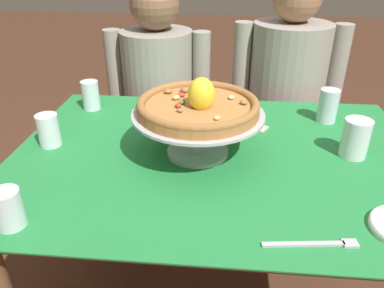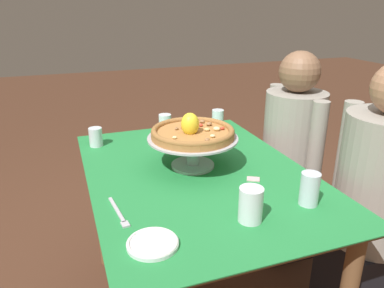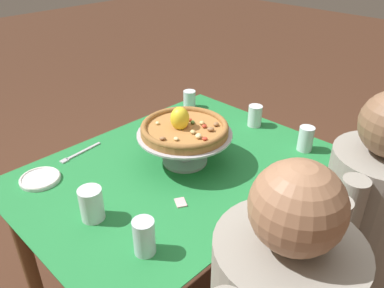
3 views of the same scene
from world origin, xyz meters
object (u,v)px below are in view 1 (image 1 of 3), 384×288
diner_left (160,116)px  diner_right (282,115)px  water_glass_back_right (328,108)px  water_glass_side_left (49,132)px  water_glass_front_left (9,211)px  pizza (198,105)px  water_glass_back_left (91,97)px  water_glass_side_right (355,140)px  dinner_fork (316,244)px  sugar_packet (261,129)px  pizza_stand (198,125)px

diner_left → diner_right: size_ratio=0.98×
water_glass_back_right → diner_left: size_ratio=0.10×
water_glass_side_left → water_glass_back_right: (0.90, 0.26, 0.01)m
water_glass_front_left → water_glass_side_left: size_ratio=0.90×
water_glass_back_right → pizza: bearing=-148.1°
water_glass_back_left → water_glass_back_right: (0.86, -0.03, 0.00)m
water_glass_front_left → diner_left: (0.15, 1.03, -0.23)m
water_glass_side_right → dinner_fork: water_glass_side_right is taller
pizza → dinner_fork: pizza is taller
water_glass_back_right → dinner_fork: water_glass_back_right is taller
sugar_packet → water_glass_side_left: bearing=-165.4°
pizza_stand → diner_right: (0.35, 0.68, -0.26)m
water_glass_side_left → water_glass_side_right: bearing=1.2°
diner_left → diner_right: (0.59, 0.02, 0.02)m
pizza_stand → water_glass_side_right: size_ratio=3.28×
dinner_fork → water_glass_side_left: bearing=153.3°
water_glass_back_left → sugar_packet: water_glass_back_left is taller
water_glass_side_right → sugar_packet: water_glass_side_right is taller
water_glass_side_right → diner_left: 0.98m
sugar_packet → diner_left: diner_left is taller
water_glass_back_right → water_glass_front_left: bearing=-142.6°
water_glass_side_right → water_glass_side_left: bearing=-178.8°
water_glass_front_left → diner_right: 1.30m
water_glass_side_right → pizza: bearing=-176.3°
water_glass_back_left → diner_right: bearing=26.1°
pizza → dinner_fork: size_ratio=1.70×
water_glass_side_left → dinner_fork: 0.83m
water_glass_side_left → sugar_packet: (0.66, 0.17, -0.04)m
water_glass_side_left → diner_right: diner_right is taller
dinner_fork → diner_left: 1.17m
water_glass_side_left → diner_right: bearing=39.6°
water_glass_front_left → pizza: bearing=42.8°
pizza_stand → diner_left: 0.76m
water_glass_front_left → water_glass_side_right: bearing=24.7°
diner_left → diner_right: bearing=1.5°
pizza_stand → water_glass_front_left: pizza_stand is taller
water_glass_back_left → dinner_fork: bearing=-43.3°
pizza_stand → sugar_packet: 0.29m
dinner_fork → diner_left: size_ratio=0.17×
water_glass_back_left → diner_right: (0.78, 0.38, -0.22)m
pizza_stand → water_glass_back_right: (0.43, 0.27, -0.04)m
water_glass_back_right → diner_left: 0.82m
pizza → sugar_packet: pizza is taller
water_glass_back_left → water_glass_side_right: water_glass_side_right is taller
diner_left → water_glass_back_right: bearing=-30.7°
water_glass_back_right → water_glass_side_left: bearing=-163.8°
water_glass_back_left → pizza: bearing=-35.1°
water_glass_side_left → diner_left: bearing=71.3°
pizza → diner_right: 0.83m
pizza_stand → water_glass_back_left: (-0.43, 0.30, -0.04)m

